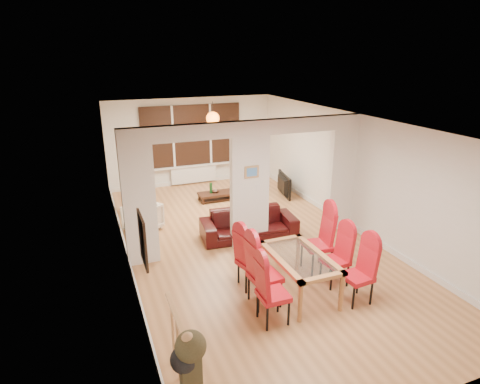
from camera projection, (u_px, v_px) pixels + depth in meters
floor at (249, 243)px, 8.51m from camera, size 5.00×9.00×0.01m
room_walls at (250, 185)px, 8.08m from camera, size 5.00×9.00×2.60m
divider_wall at (250, 185)px, 8.08m from camera, size 5.00×0.18×2.60m
bay_window_blinds at (192, 135)px, 11.92m from camera, size 3.00×0.08×1.80m
radiator at (194, 174)px, 12.28m from camera, size 1.40×0.08×0.50m
pendant_light at (213, 118)px, 10.81m from camera, size 0.36×0.36×0.36m
stair_newel at (179, 345)px, 4.74m from camera, size 0.40×1.20×1.10m
wall_poster at (143, 240)px, 5.02m from camera, size 0.04×0.52×0.67m
pillar_photo at (252, 172)px, 7.90m from camera, size 0.30×0.03×0.25m
dining_table at (299, 274)px, 6.65m from camera, size 0.83×1.47×0.69m
dining_chair_la at (273, 290)px, 5.86m from camera, size 0.43×0.43×1.07m
dining_chair_lb at (265, 271)px, 6.28m from camera, size 0.49×0.49×1.16m
dining_chair_lc at (252, 258)px, 6.78m from camera, size 0.52×0.52×1.07m
dining_chair_ra at (358, 272)px, 6.35m from camera, size 0.46×0.46×1.05m
dining_chair_rb at (335, 257)px, 6.86m from camera, size 0.46×0.46×1.02m
dining_chair_rc at (317, 241)px, 7.28m from camera, size 0.52×0.52×1.18m
sofa at (249, 224)px, 8.71m from camera, size 2.13×1.00×0.60m
armchair at (143, 218)px, 9.01m from camera, size 0.95×0.96×0.63m
person at (141, 180)px, 9.80m from camera, size 0.71×0.53×1.76m
television at (281, 185)px, 11.28m from camera, size 1.08×0.33×0.62m
coffee_table at (216, 196)px, 10.95m from camera, size 1.02×0.64×0.22m
bottle at (211, 188)px, 10.84m from camera, size 0.08×0.08×0.31m
bowl at (215, 191)px, 10.94m from camera, size 0.21×0.21×0.05m
shoes at (253, 247)px, 8.22m from camera, size 0.25×0.27×0.10m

